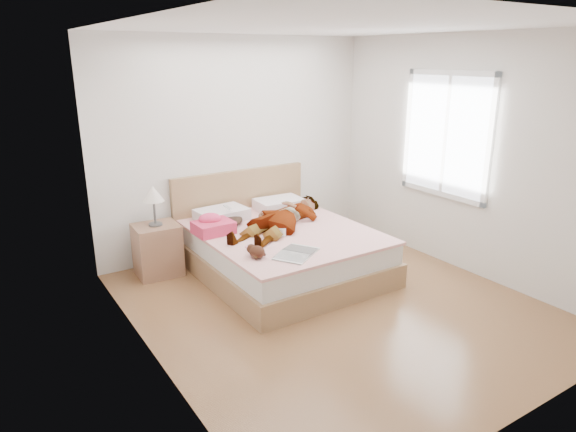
# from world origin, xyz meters

# --- Properties ---
(ground) EXTENTS (4.00, 4.00, 0.00)m
(ground) POSITION_xyz_m (0.00, 0.00, 0.00)
(ground) COLOR #54311A
(ground) RESTS_ON ground
(woman) EXTENTS (1.81, 1.44, 0.24)m
(woman) POSITION_xyz_m (0.11, 1.12, 0.63)
(woman) COLOR silver
(woman) RESTS_ON bed
(hair) EXTENTS (0.49, 0.60, 0.09)m
(hair) POSITION_xyz_m (-0.46, 1.57, 0.55)
(hair) COLOR black
(hair) RESTS_ON bed
(phone) EXTENTS (0.09, 0.10, 0.05)m
(phone) POSITION_xyz_m (-0.39, 1.52, 0.70)
(phone) COLOR silver
(phone) RESTS_ON bed
(room_shell) EXTENTS (4.00, 4.00, 4.00)m
(room_shell) POSITION_xyz_m (1.77, 0.30, 1.50)
(room_shell) COLOR white
(room_shell) RESTS_ON ground
(bed) EXTENTS (1.80, 2.08, 1.00)m
(bed) POSITION_xyz_m (0.00, 1.04, 0.28)
(bed) COLOR olive
(bed) RESTS_ON ground
(towel) EXTENTS (0.42, 0.36, 0.21)m
(towel) POSITION_xyz_m (-0.69, 1.29, 0.60)
(towel) COLOR #EA3F6A
(towel) RESTS_ON bed
(magazine) EXTENTS (0.56, 0.51, 0.03)m
(magazine) POSITION_xyz_m (-0.28, 0.27, 0.52)
(magazine) COLOR white
(magazine) RESTS_ON bed
(coffee_mug) EXTENTS (0.12, 0.10, 0.09)m
(coffee_mug) POSITION_xyz_m (-0.11, 0.79, 0.55)
(coffee_mug) COLOR silver
(coffee_mug) RESTS_ON bed
(plush_toy) EXTENTS (0.17, 0.23, 0.12)m
(plush_toy) POSITION_xyz_m (-0.65, 0.41, 0.57)
(plush_toy) COLOR black
(plush_toy) RESTS_ON bed
(nightstand) EXTENTS (0.49, 0.44, 1.02)m
(nightstand) POSITION_xyz_m (-1.20, 1.68, 0.34)
(nightstand) COLOR brown
(nightstand) RESTS_ON ground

